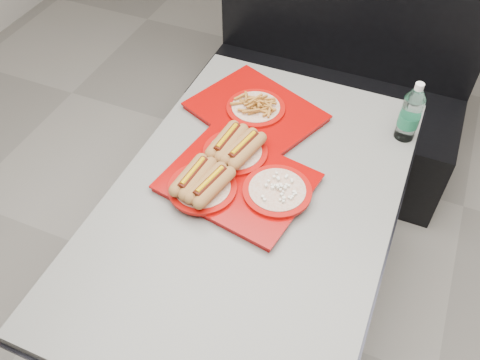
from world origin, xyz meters
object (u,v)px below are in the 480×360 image
at_px(diner_table, 251,229).
at_px(tray_near, 233,175).
at_px(water_bottle, 410,115).
at_px(booth_bench, 330,91).
at_px(tray_far, 256,109).

xyz_separation_m(diner_table, tray_near, (-0.08, 0.04, 0.20)).
height_order(diner_table, tray_near, tray_near).
bearing_deg(water_bottle, booth_bench, 123.73).
height_order(booth_bench, tray_near, booth_bench).
relative_size(booth_bench, water_bottle, 5.71).
height_order(tray_far, water_bottle, water_bottle).
height_order(tray_near, tray_far, tray_near).
height_order(booth_bench, water_bottle, booth_bench).
xyz_separation_m(tray_near, tray_far, (-0.06, 0.35, -0.01)).
distance_m(diner_table, water_bottle, 0.69).
bearing_deg(tray_near, booth_bench, 85.54).
bearing_deg(diner_table, tray_near, 152.11).
relative_size(diner_table, tray_far, 2.55).
distance_m(diner_table, tray_far, 0.46).
xyz_separation_m(booth_bench, tray_near, (-0.08, -1.05, 0.39)).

